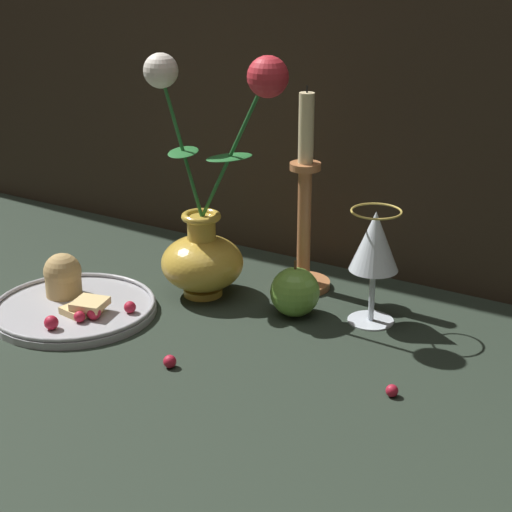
{
  "coord_description": "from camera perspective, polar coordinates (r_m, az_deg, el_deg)",
  "views": [
    {
      "loc": [
        0.55,
        -0.87,
        0.51
      ],
      "look_at": [
        -0.0,
        0.03,
        0.1
      ],
      "focal_mm": 60.0,
      "sensor_mm": 36.0,
      "label": 1
    }
  ],
  "objects": [
    {
      "name": "wine_glass",
      "position": [
        1.14,
        7.91,
        0.69
      ],
      "size": [
        0.07,
        0.07,
        0.16
      ],
      "color": "silver",
      "rests_on": "ground_plane"
    },
    {
      "name": "plate_with_pastries",
      "position": [
        1.23,
        -12.15,
        -2.94
      ],
      "size": [
        0.23,
        0.23,
        0.07
      ],
      "color": "#A3A3A8",
      "rests_on": "ground_plane"
    },
    {
      "name": "candlestick",
      "position": [
        1.25,
        3.24,
        2.56
      ],
      "size": [
        0.08,
        0.08,
        0.3
      ],
      "color": "#B77042",
      "rests_on": "ground_plane"
    },
    {
      "name": "apple_beside_vase",
      "position": [
        1.18,
        2.61,
        -2.42
      ],
      "size": [
        0.07,
        0.07,
        0.08
      ],
      "color": "#669938",
      "rests_on": "ground_plane"
    },
    {
      "name": "berry_front_center",
      "position": [
        1.06,
        -5.77,
        -7.01
      ],
      "size": [
        0.02,
        0.02,
        0.02
      ],
      "primitive_type": "sphere",
      "color": "#AD192D",
      "rests_on": "ground_plane"
    },
    {
      "name": "vase",
      "position": [
        1.22,
        -3.4,
        1.84
      ],
      "size": [
        0.22,
        0.12,
        0.35
      ],
      "color": "gold",
      "rests_on": "ground_plane"
    },
    {
      "name": "berry_near_plate",
      "position": [
        1.01,
        9.05,
        -8.86
      ],
      "size": [
        0.01,
        0.01,
        0.01
      ],
      "primitive_type": "sphere",
      "color": "#AD192D",
      "rests_on": "ground_plane"
    },
    {
      "name": "ground_plane",
      "position": [
        1.14,
        -0.64,
        -5.09
      ],
      "size": [
        2.4,
        2.4,
        0.0
      ],
      "primitive_type": "plane",
      "color": "#232D23",
      "rests_on": "ground"
    }
  ]
}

